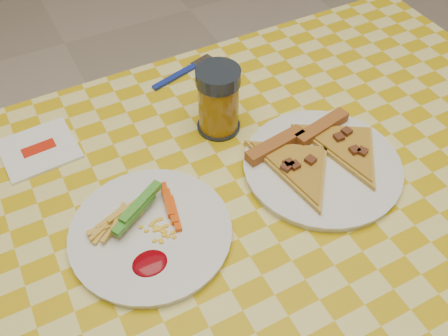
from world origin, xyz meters
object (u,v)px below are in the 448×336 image
Objects in this scene: table at (254,236)px; drink_glass at (218,101)px; plate_right at (322,167)px; plate_left at (151,234)px.

table is 0.24m from drink_glass.
plate_left is at bearing 178.58° from plate_right.
plate_left is 0.92× the size of plate_right.
plate_right is 0.21m from drink_glass.
drink_glass is (0.20, 0.17, 0.06)m from plate_left.
table is 4.84× the size of plate_right.
plate_left is at bearing -140.40° from drink_glass.
plate_right is (0.31, -0.01, 0.00)m from plate_left.
table is at bearing -170.51° from plate_right.
plate_left is at bearing 169.29° from table.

